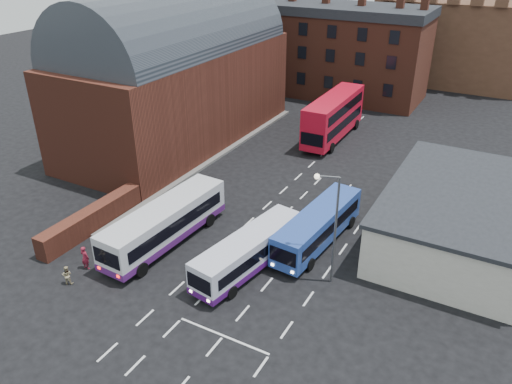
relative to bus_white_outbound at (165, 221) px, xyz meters
The scene contains 13 objects.
ground 5.44m from the bus_white_outbound, 39.60° to the right, with size 180.00×180.00×0.00m, color black.
railway_station 21.94m from the bus_white_outbound, 123.08° to the left, with size 12.00×28.00×16.00m.
forecourt_wall 6.45m from the bus_white_outbound, 168.55° to the right, with size 1.20×10.00×1.80m, color #602B1E.
cream_building 21.78m from the bus_white_outbound, 29.53° to the left, with size 10.40×16.40×4.25m.
brick_terrace 42.94m from the bus_white_outbound, 92.75° to the left, with size 22.00×10.00×11.00m, color brown.
castle_keep 63.65m from the bus_white_outbound, 80.99° to the left, with size 22.00×22.00×12.00m, color brown.
bus_white_outbound is the anchor object (origin of this frame).
bus_white_inbound 7.05m from the bus_white_outbound, ahead, with size 3.78×9.96×2.65m.
bus_blue 11.29m from the bus_white_outbound, 28.15° to the left, with size 3.21×10.23×2.75m.
bus_red_double 26.22m from the bus_white_outbound, 83.07° to the left, with size 3.15×12.23×4.88m.
street_lamp 12.71m from the bus_white_outbound, ahead, with size 1.54×0.68×7.87m.
pedestrian_red 6.10m from the bus_white_outbound, 118.62° to the right, with size 0.65×0.43×1.78m, color maroon.
pedestrian_beige 7.69m from the bus_white_outbound, 110.74° to the right, with size 0.66×0.52×1.36m, color tan.
Camera 1 is at (17.11, -21.14, 20.79)m, focal length 35.00 mm.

